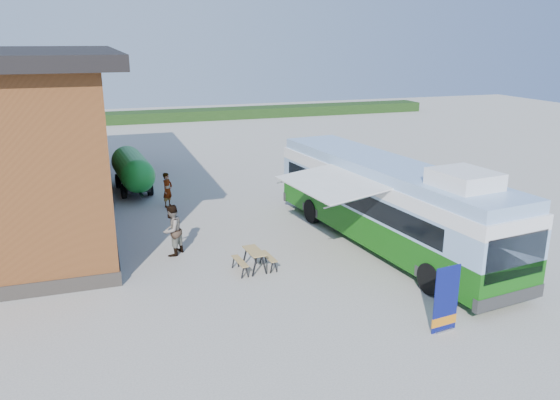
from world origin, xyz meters
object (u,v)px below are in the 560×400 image
object	(u,v)px
banner	(446,305)
person_b	(172,230)
bus	(387,201)
person_a	(168,190)
picnic_table	(254,255)
slurry_tanker	(132,169)

from	to	relation	value
banner	person_b	size ratio (longest dim) A/B	1.00
person_b	bus	bearing A→B (deg)	119.37
banner	person_b	world-z (taller)	person_b
person_a	bus	bearing A→B (deg)	-94.57
picnic_table	bus	bearing A→B (deg)	1.51
banner	slurry_tanker	bearing A→B (deg)	105.01
bus	banner	distance (m)	6.73
bus	banner	size ratio (longest dim) A/B	6.58
person_a	slurry_tanker	world-z (taller)	slurry_tanker
bus	person_a	distance (m)	11.08
bus	slurry_tanker	size ratio (longest dim) A/B	2.23
picnic_table	person_a	distance (m)	8.97
banner	picnic_table	xyz separation A→B (m)	(-3.92, 5.76, -0.25)
person_a	person_b	size ratio (longest dim) A/B	0.86
banner	person_b	xyz separation A→B (m)	(-6.47, 8.15, 0.18)
banner	picnic_table	bearing A→B (deg)	117.20
person_b	picnic_table	bearing A→B (deg)	88.17
person_b	banner	bearing A→B (deg)	79.70
picnic_table	person_b	bearing A→B (deg)	131.56
picnic_table	slurry_tanker	xyz separation A→B (m)	(-3.32, 12.14, 0.68)
banner	slurry_tanker	world-z (taller)	slurry_tanker
banner	picnic_table	size ratio (longest dim) A/B	1.38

